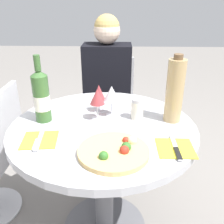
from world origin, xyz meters
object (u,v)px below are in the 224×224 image
at_px(chair_behind_diner, 108,110).
at_px(tall_carafe, 175,91).
at_px(wine_bottle, 41,97).
at_px(dining_table, 103,153).
at_px(seated_diner, 107,103).
at_px(pizza_large, 115,151).

bearing_deg(chair_behind_diner, tall_carafe, 115.02).
bearing_deg(tall_carafe, wine_bottle, -178.10).
relative_size(dining_table, wine_bottle, 2.75).
relative_size(dining_table, tall_carafe, 2.72).
xyz_separation_m(dining_table, seated_diner, (-0.02, 0.70, -0.01)).
relative_size(seated_diner, wine_bottle, 3.54).
bearing_deg(wine_bottle, chair_behind_diner, 70.36).
bearing_deg(tall_carafe, dining_table, -169.73).
distance_m(seated_diner, tall_carafe, 0.80).
relative_size(seated_diner, pizza_large, 4.07).
bearing_deg(pizza_large, wine_bottle, 141.91).
xyz_separation_m(chair_behind_diner, wine_bottle, (-0.28, -0.80, 0.43)).
distance_m(seated_diner, pizza_large, 0.96).
bearing_deg(seated_diner, wine_bottle, 66.59).
xyz_separation_m(wine_bottle, tall_carafe, (0.65, 0.02, 0.03)).
relative_size(seated_diner, tall_carafe, 3.50).
xyz_separation_m(pizza_large, tall_carafe, (0.28, 0.31, 0.15)).
height_order(pizza_large, wine_bottle, wine_bottle).
xyz_separation_m(dining_table, wine_bottle, (-0.30, 0.04, 0.29)).
relative_size(dining_table, chair_behind_diner, 1.10).
height_order(dining_table, tall_carafe, tall_carafe).
bearing_deg(wine_bottle, seated_diner, 66.59).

